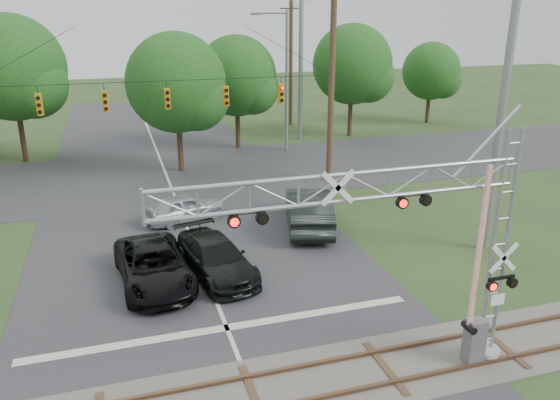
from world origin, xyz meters
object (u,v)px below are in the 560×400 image
object	(u,v)px
traffic_signal_span	(185,93)
streetlight	(284,75)
pickup_black	(154,266)
sedan_silver	(185,207)
car_dark	(216,258)
crossing_gantry	(409,237)

from	to	relation	value
traffic_signal_span	streetlight	bearing A→B (deg)	44.20
pickup_black	sedan_silver	distance (m)	6.70
traffic_signal_span	car_dark	bearing A→B (deg)	-92.80
crossing_gantry	pickup_black	distance (m)	10.54
crossing_gantry	pickup_black	bearing A→B (deg)	128.47
streetlight	car_dark	bearing A→B (deg)	-115.18
crossing_gantry	sedan_silver	distance (m)	15.17
pickup_black	car_dark	size ratio (longest dim) A/B	1.08
car_dark	streetlight	bearing A→B (deg)	53.36
pickup_black	sedan_silver	bearing A→B (deg)	67.33
traffic_signal_span	sedan_silver	xyz separation A→B (m)	(-0.87, -4.22, -5.02)
crossing_gantry	sedan_silver	size ratio (longest dim) A/B	2.52
pickup_black	car_dark	bearing A→B (deg)	-3.75
crossing_gantry	car_dark	distance (m)	9.39
crossing_gantry	streetlight	bearing A→B (deg)	79.39
pickup_black	crossing_gantry	bearing A→B (deg)	-56.41
crossing_gantry	streetlight	distance (m)	26.81
car_dark	sedan_silver	size ratio (longest dim) A/B	1.26
crossing_gantry	sedan_silver	world-z (taller)	crossing_gantry
car_dark	sedan_silver	bearing A→B (deg)	81.73
crossing_gantry	car_dark	xyz separation A→B (m)	(-3.77, 7.81, -3.59)
pickup_black	streetlight	size ratio (longest dim) A/B	0.55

